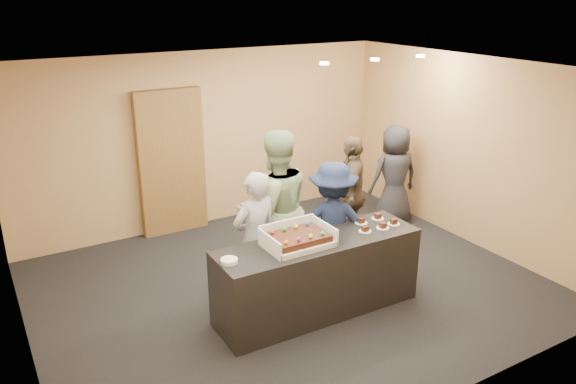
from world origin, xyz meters
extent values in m
plane|color=black|center=(0.00, 0.00, 0.00)|extent=(6.00, 6.00, 0.00)
plane|color=silver|center=(0.00, 0.00, 2.70)|extent=(6.00, 6.00, 0.00)
cube|color=tan|center=(0.00, 2.50, 1.35)|extent=(6.00, 0.04, 2.70)
cube|color=tan|center=(0.00, -2.50, 1.35)|extent=(6.00, 0.04, 2.70)
cube|color=tan|center=(-3.00, 0.00, 1.35)|extent=(0.04, 5.00, 2.70)
cube|color=tan|center=(3.00, 0.00, 1.35)|extent=(0.04, 5.00, 2.70)
cube|color=black|center=(0.00, -0.65, 0.45)|extent=(2.41, 0.73, 0.90)
cube|color=brown|center=(-0.62, 2.41, 1.10)|extent=(1.00, 0.15, 2.19)
cube|color=white|center=(-0.27, -0.65, 0.93)|extent=(0.71, 0.49, 0.06)
cube|color=white|center=(-0.63, -0.65, 1.00)|extent=(0.02, 0.49, 0.19)
cube|color=white|center=(0.08, -0.65, 1.00)|extent=(0.02, 0.49, 0.19)
cube|color=white|center=(-0.27, -0.40, 1.01)|extent=(0.71, 0.02, 0.22)
cube|color=#39170D|center=(-0.27, -0.65, 0.99)|extent=(0.62, 0.43, 0.07)
sphere|color=red|center=(-0.51, -0.49, 1.05)|extent=(0.05, 0.05, 0.05)
sphere|color=green|center=(-0.36, -0.49, 1.05)|extent=(0.05, 0.05, 0.05)
sphere|color=yellow|center=(-0.21, -0.49, 1.05)|extent=(0.05, 0.05, 0.05)
sphere|color=blue|center=(-0.06, -0.49, 1.05)|extent=(0.05, 0.05, 0.05)
sphere|color=orange|center=(-0.51, -0.80, 1.05)|extent=(0.05, 0.05, 0.05)
sphere|color=#B72792|center=(-0.36, -0.80, 1.05)|extent=(0.05, 0.05, 0.05)
sphere|color=yellow|center=(-0.21, -0.80, 1.05)|extent=(0.05, 0.05, 0.05)
sphere|color=green|center=(-0.06, -0.80, 1.05)|extent=(0.05, 0.05, 0.05)
cylinder|color=white|center=(-1.09, -0.64, 0.92)|extent=(0.18, 0.18, 0.04)
cylinder|color=white|center=(0.59, -0.72, 0.90)|extent=(0.15, 0.15, 0.01)
cube|color=#39170D|center=(0.59, -0.72, 0.94)|extent=(0.07, 0.06, 0.06)
cylinder|color=white|center=(0.70, -0.50, 0.90)|extent=(0.15, 0.15, 0.01)
cube|color=#39170D|center=(0.70, -0.50, 0.94)|extent=(0.07, 0.06, 0.06)
cylinder|color=white|center=(0.83, -0.75, 0.90)|extent=(0.15, 0.15, 0.01)
cube|color=#39170D|center=(0.83, -0.75, 0.94)|extent=(0.07, 0.06, 0.06)
cylinder|color=white|center=(0.96, -0.50, 0.90)|extent=(0.15, 0.15, 0.01)
cube|color=#39170D|center=(0.96, -0.50, 0.94)|extent=(0.07, 0.06, 0.06)
cylinder|color=white|center=(1.02, -0.72, 0.90)|extent=(0.15, 0.15, 0.01)
cube|color=#39170D|center=(1.02, -0.72, 0.94)|extent=(0.07, 0.06, 0.06)
imported|color=#9D9EA2|center=(-0.51, -0.10, 0.82)|extent=(0.65, 0.48, 1.64)
imported|color=#8CA677|center=(-0.08, 0.20, 0.99)|extent=(1.01, 0.80, 1.99)
imported|color=#16203E|center=(0.50, -0.20, 0.80)|extent=(1.20, 1.05, 1.61)
imported|color=brown|center=(1.35, 0.56, 0.83)|extent=(0.92, 1.01, 1.66)
imported|color=#26252A|center=(2.46, 0.93, 0.80)|extent=(0.86, 0.64, 1.60)
cylinder|color=#FFEAC6|center=(0.80, 0.50, 2.67)|extent=(0.12, 0.12, 0.03)
cylinder|color=#FFEAC6|center=(1.60, 0.50, 2.67)|extent=(0.12, 0.12, 0.03)
cylinder|color=#FFEAC6|center=(2.40, 0.50, 2.67)|extent=(0.12, 0.12, 0.03)
camera|label=1|loc=(-3.19, -5.38, 3.54)|focal=35.00mm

